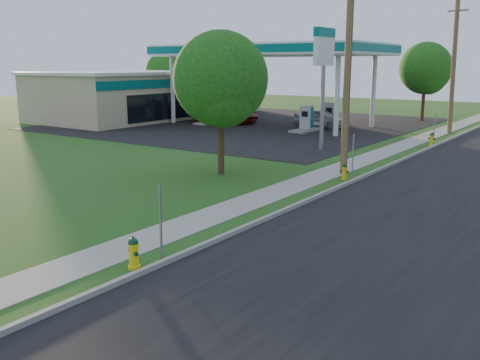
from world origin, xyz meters
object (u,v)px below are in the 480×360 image
object	(u,v)px
fuel_pump_nw	(211,115)
hydrant_mid	(344,172)
car_silver	(321,118)
fuel_pump_se	(330,117)
tree_lot	(426,70)
fuel_pump_ne	(306,122)
utility_pole_far	(454,65)
hydrant_far	(432,139)
fuel_pump_sw	(238,112)
utility_pole_mid	(348,63)
hydrant_near	(133,253)
car_red	(226,113)
tree_verge	(221,83)
tree_back	(164,72)
price_pylon	(324,54)

from	to	relation	value
fuel_pump_nw	hydrant_mid	xyz separation A→B (m)	(18.44, -14.10, -0.37)
fuel_pump_nw	car_silver	distance (m)	9.21
fuel_pump_se	tree_lot	distance (m)	10.47
fuel_pump_ne	utility_pole_far	bearing A→B (deg)	29.33
fuel_pump_nw	hydrant_far	bearing A→B (deg)	-5.80
fuel_pump_sw	utility_pole_far	bearing A→B (deg)	3.20
fuel_pump_nw	fuel_pump_se	xyz separation A→B (m)	(9.00, 4.00, 0.00)
fuel_pump_nw	utility_pole_mid	bearing A→B (deg)	-35.99
tree_lot	car_silver	size ratio (longest dim) A/B	1.57
fuel_pump_se	hydrant_far	size ratio (longest dim) A/B	3.83
utility_pole_far	fuel_pump_sw	xyz separation A→B (m)	(-17.90, -1.00, -4.08)
fuel_pump_nw	hydrant_near	distance (m)	32.37
hydrant_mid	car_red	bearing A→B (deg)	139.19
tree_lot	hydrant_far	bearing A→B (deg)	-71.42
fuel_pump_nw	hydrant_far	size ratio (longest dim) A/B	3.83
tree_verge	tree_back	distance (m)	37.82
car_red	car_silver	bearing A→B (deg)	-79.49
fuel_pump_se	price_pylon	bearing A→B (deg)	-66.50
utility_pole_mid	utility_pole_far	size ratio (longest dim) A/B	1.03
price_pylon	hydrant_mid	size ratio (longest dim) A/B	9.41
tree_lot	utility_pole_far	bearing A→B (deg)	-61.61
utility_pole_far	car_silver	distance (m)	10.23
car_silver	fuel_pump_ne	bearing A→B (deg)	-173.27
hydrant_near	fuel_pump_nw	bearing A→B (deg)	124.92
price_pylon	hydrant_near	xyz separation A→B (m)	(4.53, -19.04, -5.03)
tree_lot	utility_pole_mid	bearing A→B (deg)	-80.92
tree_back	hydrant_mid	xyz separation A→B (m)	(32.59, -23.79, -3.63)
tree_lot	hydrant_mid	distance (m)	27.35
utility_pole_mid	fuel_pump_sw	bearing A→B (deg)	136.48
tree_back	fuel_pump_se	bearing A→B (deg)	-13.81
fuel_pump_sw	tree_verge	bearing A→B (deg)	-56.42
hydrant_mid	tree_back	bearing A→B (deg)	143.87
utility_pole_far	fuel_pump_ne	xyz separation A→B (m)	(-8.90, -5.00, -4.08)
tree_verge	car_red	size ratio (longest dim) A/B	1.08
fuel_pump_sw	tree_lot	xyz separation A→B (m)	(13.82, 8.55, 3.64)
fuel_pump_se	tree_verge	distance (m)	20.95
car_silver	hydrant_near	bearing A→B (deg)	-159.70
utility_pole_far	hydrant_near	world-z (taller)	utility_pole_far
fuel_pump_sw	price_pylon	xyz separation A→B (m)	(14.00, -11.50, 4.71)
fuel_pump_ne	hydrant_near	distance (m)	28.20
tree_lot	hydrant_far	xyz separation A→B (m)	(4.86, -14.45, -3.96)
fuel_pump_se	tree_verge	xyz separation A→B (m)	(4.42, -20.20, 3.37)
fuel_pump_ne	car_silver	bearing A→B (deg)	94.81
price_pylon	hydrant_near	world-z (taller)	price_pylon
fuel_pump_nw	hydrant_near	size ratio (longest dim) A/B	3.92
tree_back	fuel_pump_sw	bearing A→B (deg)	-21.91
fuel_pump_ne	tree_lot	world-z (taller)	tree_lot
utility_pole_mid	fuel_pump_nw	size ratio (longest dim) A/B	3.06
utility_pole_far	car_red	world-z (taller)	utility_pole_far
fuel_pump_sw	hydrant_far	distance (m)	19.58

